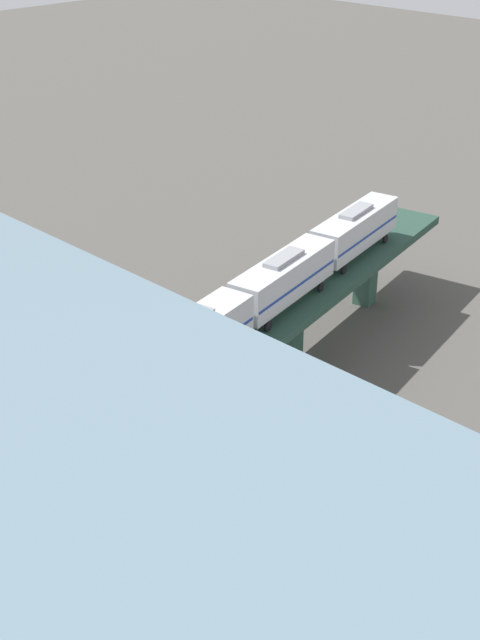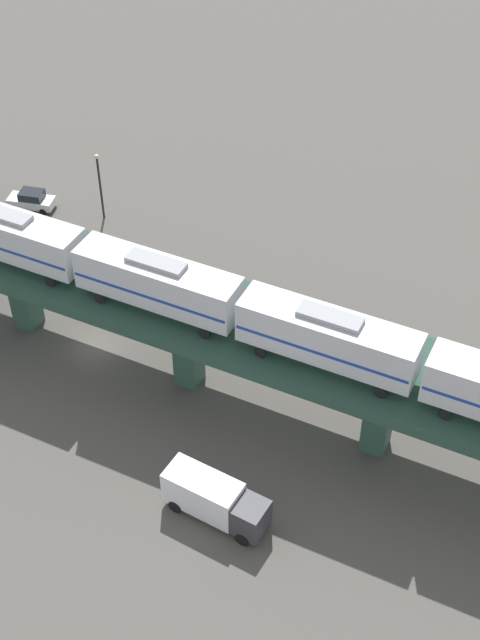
# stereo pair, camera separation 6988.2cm
# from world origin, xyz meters

# --- Properties ---
(ground_plane) EXTENTS (400.00, 400.00, 0.00)m
(ground_plane) POSITION_xyz_m (0.00, 0.00, 0.00)
(ground_plane) COLOR #4C4944
(elevated_viaduct) EXTENTS (26.07, 91.88, 7.86)m
(elevated_viaduct) POSITION_xyz_m (0.04, -0.18, 6.75)
(elevated_viaduct) COLOR #244135
(elevated_viaduct) RESTS_ON ground
(subway_train) EXTENTS (12.40, 49.40, 4.45)m
(subway_train) POSITION_xyz_m (1.24, -13.49, 10.40)
(subway_train) COLOR silver
(subway_train) RESTS_ON elevated_viaduct
(street_car_white) EXTENTS (3.49, 4.75, 1.89)m
(street_car_white) POSITION_xyz_m (10.31, 18.37, 0.94)
(street_car_white) COLOR silver
(street_car_white) RESTS_ON ground
(delivery_truck) EXTENTS (3.08, 7.41, 3.20)m
(delivery_truck) POSITION_xyz_m (-6.99, -17.60, 1.76)
(delivery_truck) COLOR #333338
(delivery_truck) RESTS_ON ground
(street_lamp) EXTENTS (0.44, 0.44, 6.94)m
(street_lamp) POSITION_xyz_m (13.28, 11.78, 4.11)
(street_lamp) COLOR black
(street_lamp) RESTS_ON ground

